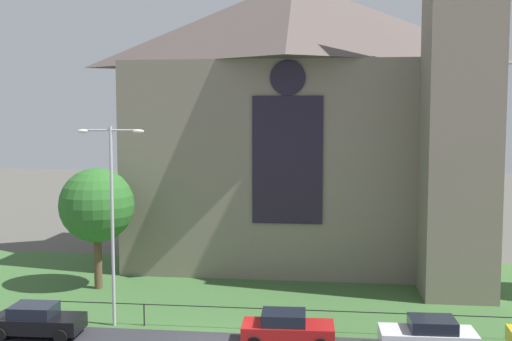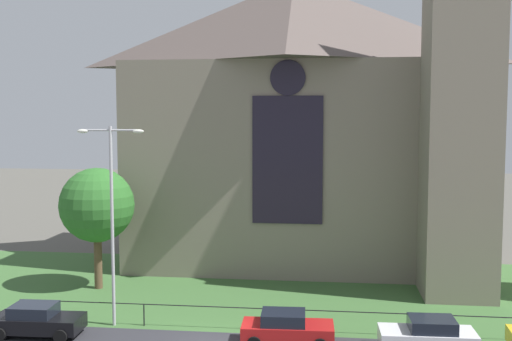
% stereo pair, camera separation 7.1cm
% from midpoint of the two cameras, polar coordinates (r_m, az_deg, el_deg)
% --- Properties ---
extents(ground, '(160.00, 160.00, 0.00)m').
position_cam_midpoint_polar(ground, '(38.63, -1.12, -10.67)').
color(ground, '#56544C').
extents(grass_verge, '(120.00, 20.00, 0.01)m').
position_cam_midpoint_polar(grass_verge, '(36.72, -1.56, -11.50)').
color(grass_verge, '#3D6633').
rests_on(grass_verge, ground).
extents(church_building, '(23.20, 16.20, 26.00)m').
position_cam_midpoint_polar(church_building, '(44.04, 4.46, 4.78)').
color(church_building, gray).
rests_on(church_building, ground).
extents(iron_railing, '(26.13, 0.07, 1.13)m').
position_cam_midpoint_polar(iron_railing, '(30.94, 1.73, -12.85)').
color(iron_railing, black).
rests_on(iron_railing, ground).
extents(tree_left_near, '(4.49, 4.49, 7.36)m').
position_cam_midpoint_polar(tree_left_near, '(38.57, -14.35, -3.12)').
color(tree_left_near, brown).
rests_on(tree_left_near, ground).
extents(streetlamp_near, '(3.37, 0.26, 9.96)m').
position_cam_midpoint_polar(streetlamp_near, '(31.38, -13.04, -2.94)').
color(streetlamp_near, '#B2B2B7').
rests_on(streetlamp_near, ground).
extents(parked_car_black, '(4.25, 2.12, 1.51)m').
position_cam_midpoint_polar(parked_car_black, '(32.15, -19.40, -12.84)').
color(parked_car_black, black).
rests_on(parked_car_black, ground).
extents(parked_car_red, '(4.27, 2.15, 1.51)m').
position_cam_midpoint_polar(parked_car_red, '(29.39, 2.90, -14.26)').
color(parked_car_red, '#B21919').
rests_on(parked_car_red, ground).
extents(parked_car_white, '(4.25, 2.13, 1.51)m').
position_cam_midpoint_polar(parked_car_white, '(29.54, 15.61, -14.35)').
color(parked_car_white, silver).
rests_on(parked_car_white, ground).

